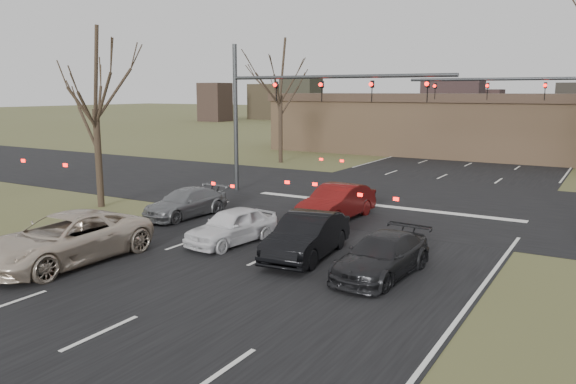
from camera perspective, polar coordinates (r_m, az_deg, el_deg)
name	(u,v)px	position (r m, az deg, el deg)	size (l,w,h in m)	color
ground	(210,284)	(16.64, -7.89, -9.19)	(360.00, 360.00, 0.00)	brown
road_main	(527,138)	(73.06, 23.09, 5.08)	(14.00, 300.00, 0.02)	black
road_cross	(393,199)	(29.44, 10.65, -0.71)	(200.00, 14.00, 0.02)	black
building	(515,126)	(50.88, 22.02, 6.27)	(42.40, 10.40, 5.30)	#8E6C4C
mast_arm_near	(287,100)	(29.38, -0.14, 9.37)	(12.12, 0.24, 8.00)	#383A3D
mast_arm_far	(551,100)	(35.38, 25.12, 8.47)	(11.12, 0.24, 8.00)	#383A3D
tree_left_near	(93,68)	(28.11, -19.20, 11.83)	(5.10, 5.10, 8.50)	black
tree_left_far	(280,67)	(43.71, -0.78, 12.62)	(5.70, 5.70, 9.50)	black
car_silver_suv	(66,239)	(19.54, -21.67, -4.45)	(2.65, 5.75, 1.60)	beige
car_white_sedan	(232,226)	(20.59, -5.70, -3.45)	(1.55, 3.85, 1.31)	white
car_black_hatch	(307,236)	(18.80, 1.91, -4.47)	(1.56, 4.48, 1.47)	black
car_charcoal_sedan	(382,256)	(17.19, 9.51, -6.42)	(1.75, 4.30, 1.25)	black
car_grey_ahead	(186,203)	(25.27, -10.37, -1.10)	(1.74, 4.27, 1.24)	slate
car_red_ahead	(337,202)	(24.39, 4.99, -1.06)	(1.59, 4.57, 1.51)	#540C0C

